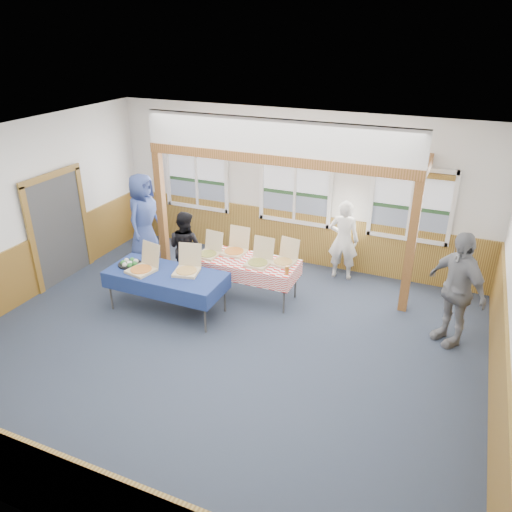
{
  "coord_description": "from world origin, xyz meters",
  "views": [
    {
      "loc": [
        3.14,
        -5.86,
        4.69
      ],
      "look_at": [
        0.19,
        1.0,
        1.19
      ],
      "focal_mm": 35.0,
      "sensor_mm": 36.0,
      "label": 1
    }
  ],
  "objects_px": {
    "table_left": "(166,275)",
    "table_right": "(248,263)",
    "person_grey": "(456,289)",
    "man_blue": "(143,217)",
    "woman_white": "(343,240)",
    "woman_black": "(185,247)"
  },
  "relations": [
    {
      "from": "woman_white",
      "to": "person_grey",
      "type": "xyz_separation_m",
      "value": [
        2.15,
        -1.5,
        0.14
      ]
    },
    {
      "from": "table_right",
      "to": "man_blue",
      "type": "height_order",
      "value": "man_blue"
    },
    {
      "from": "table_right",
      "to": "man_blue",
      "type": "bearing_deg",
      "value": 156.69
    },
    {
      "from": "table_left",
      "to": "man_blue",
      "type": "xyz_separation_m",
      "value": [
        -1.63,
        1.71,
        0.24
      ]
    },
    {
      "from": "person_grey",
      "to": "woman_white",
      "type": "bearing_deg",
      "value": -172.3
    },
    {
      "from": "woman_white",
      "to": "man_blue",
      "type": "relative_size",
      "value": 0.86
    },
    {
      "from": "woman_black",
      "to": "woman_white",
      "type": "bearing_deg",
      "value": -146.32
    },
    {
      "from": "woman_white",
      "to": "woman_black",
      "type": "relative_size",
      "value": 1.11
    },
    {
      "from": "woman_white",
      "to": "man_blue",
      "type": "height_order",
      "value": "man_blue"
    },
    {
      "from": "table_right",
      "to": "person_grey",
      "type": "height_order",
      "value": "person_grey"
    },
    {
      "from": "woman_white",
      "to": "woman_black",
      "type": "bearing_deg",
      "value": 21.71
    },
    {
      "from": "woman_black",
      "to": "man_blue",
      "type": "height_order",
      "value": "man_blue"
    },
    {
      "from": "table_left",
      "to": "man_blue",
      "type": "height_order",
      "value": "man_blue"
    },
    {
      "from": "table_right",
      "to": "woman_black",
      "type": "relative_size",
      "value": 1.33
    },
    {
      "from": "woman_white",
      "to": "woman_black",
      "type": "distance_m",
      "value": 3.11
    },
    {
      "from": "table_left",
      "to": "table_right",
      "type": "relative_size",
      "value": 1.17
    },
    {
      "from": "table_right",
      "to": "woman_white",
      "type": "relative_size",
      "value": 1.2
    },
    {
      "from": "table_left",
      "to": "woman_white",
      "type": "relative_size",
      "value": 1.4
    },
    {
      "from": "table_right",
      "to": "man_blue",
      "type": "xyz_separation_m",
      "value": [
        -2.74,
        0.68,
        0.25
      ]
    },
    {
      "from": "woman_white",
      "to": "man_blue",
      "type": "xyz_separation_m",
      "value": [
        -4.15,
        -0.78,
        0.13
      ]
    },
    {
      "from": "table_right",
      "to": "woman_white",
      "type": "xyz_separation_m",
      "value": [
        1.41,
        1.47,
        0.11
      ]
    },
    {
      "from": "person_grey",
      "to": "man_blue",
      "type": "bearing_deg",
      "value": -143.95
    }
  ]
}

